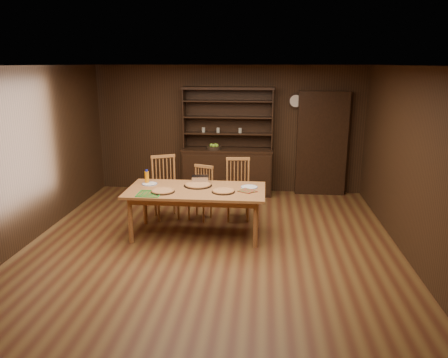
# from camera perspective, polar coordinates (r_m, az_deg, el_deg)

# --- Properties ---
(floor) EXTENTS (6.00, 6.00, 0.00)m
(floor) POSITION_cam_1_polar(r_m,az_deg,el_deg) (6.56, -1.65, -8.75)
(floor) COLOR brown
(floor) RESTS_ON ground
(room_shell) EXTENTS (6.00, 6.00, 6.00)m
(room_shell) POSITION_cam_1_polar(r_m,az_deg,el_deg) (6.10, -1.76, 4.95)
(room_shell) COLOR silver
(room_shell) RESTS_ON floor
(china_hutch) EXTENTS (1.84, 0.52, 2.17)m
(china_hutch) POSITION_cam_1_polar(r_m,az_deg,el_deg) (8.98, 0.46, 1.80)
(china_hutch) COLOR black
(china_hutch) RESTS_ON floor
(doorway) EXTENTS (1.00, 0.18, 2.10)m
(doorway) POSITION_cam_1_polar(r_m,az_deg,el_deg) (9.07, 12.63, 4.51)
(doorway) COLOR black
(doorway) RESTS_ON floor
(wall_clock) EXTENTS (0.30, 0.05, 0.30)m
(wall_clock) POSITION_cam_1_polar(r_m,az_deg,el_deg) (8.97, 9.36, 10.03)
(wall_clock) COLOR black
(wall_clock) RESTS_ON room_shell
(dining_table) EXTENTS (2.13, 1.06, 0.75)m
(dining_table) POSITION_cam_1_polar(r_m,az_deg,el_deg) (6.76, -3.67, -1.89)
(dining_table) COLOR #BE8042
(dining_table) RESTS_ON floor
(chair_left) EXTENTS (0.58, 0.57, 1.09)m
(chair_left) POSITION_cam_1_polar(r_m,az_deg,el_deg) (7.67, -7.71, -0.75)
(chair_left) COLOR #AB653A
(chair_left) RESTS_ON floor
(chair_center) EXTENTS (0.48, 0.47, 0.93)m
(chair_center) POSITION_cam_1_polar(r_m,az_deg,el_deg) (7.57, -2.93, -1.54)
(chair_center) COLOR #AB653A
(chair_center) RESTS_ON floor
(chair_right) EXTENTS (0.47, 0.45, 1.06)m
(chair_right) POSITION_cam_1_polar(r_m,az_deg,el_deg) (7.55, 1.83, -1.01)
(chair_right) COLOR #AB653A
(chair_right) RESTS_ON floor
(pizza_left) EXTENTS (0.36, 0.36, 0.04)m
(pizza_left) POSITION_cam_1_polar(r_m,az_deg,el_deg) (6.63, -8.01, -1.56)
(pizza_left) COLOR black
(pizza_left) RESTS_ON dining_table
(pizza_right) EXTENTS (0.35, 0.35, 0.04)m
(pizza_right) POSITION_cam_1_polar(r_m,az_deg,el_deg) (6.57, -0.08, -1.58)
(pizza_right) COLOR black
(pizza_right) RESTS_ON dining_table
(pizza_center) EXTENTS (0.45, 0.45, 0.04)m
(pizza_center) POSITION_cam_1_polar(r_m,az_deg,el_deg) (6.91, -3.42, -0.77)
(pizza_center) COLOR black
(pizza_center) RESTS_ON dining_table
(cooling_rack) EXTENTS (0.39, 0.39, 0.02)m
(cooling_rack) POSITION_cam_1_polar(r_m,az_deg,el_deg) (6.57, -9.73, -1.88)
(cooling_rack) COLOR #0CA12F
(cooling_rack) RESTS_ON dining_table
(plate_left) EXTENTS (0.25, 0.25, 0.02)m
(plate_left) POSITION_cam_1_polar(r_m,az_deg,el_deg) (7.09, -9.69, -0.63)
(plate_left) COLOR white
(plate_left) RESTS_ON dining_table
(plate_right) EXTENTS (0.27, 0.27, 0.02)m
(plate_right) POSITION_cam_1_polar(r_m,az_deg,el_deg) (6.82, 3.31, -1.05)
(plate_right) COLOR white
(plate_right) RESTS_ON dining_table
(foil_dish) EXTENTS (0.29, 0.22, 0.11)m
(foil_dish) POSITION_cam_1_polar(r_m,az_deg,el_deg) (7.11, -3.13, -0.02)
(foil_dish) COLOR silver
(foil_dish) RESTS_ON dining_table
(juice_bottle) EXTENTS (0.07, 0.07, 0.23)m
(juice_bottle) POSITION_cam_1_polar(r_m,az_deg,el_deg) (7.13, -10.05, 0.25)
(juice_bottle) COLOR orange
(juice_bottle) RESTS_ON dining_table
(pot_holder_a) EXTENTS (0.26, 0.26, 0.01)m
(pot_holder_a) POSITION_cam_1_polar(r_m,az_deg,el_deg) (6.63, 3.32, -1.55)
(pot_holder_a) COLOR red
(pot_holder_a) RESTS_ON dining_table
(pot_holder_b) EXTENTS (0.29, 0.29, 0.02)m
(pot_holder_b) POSITION_cam_1_polar(r_m,az_deg,el_deg) (6.62, 3.00, -1.56)
(pot_holder_b) COLOR red
(pot_holder_b) RESTS_ON dining_table
(fruit_bowl) EXTENTS (0.30, 0.30, 0.12)m
(fruit_bowl) POSITION_cam_1_polar(r_m,az_deg,el_deg) (8.86, -1.32, 4.18)
(fruit_bowl) COLOR black
(fruit_bowl) RESTS_ON china_hutch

